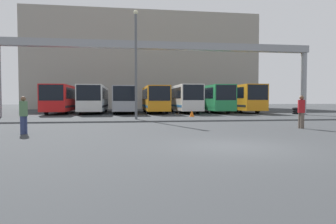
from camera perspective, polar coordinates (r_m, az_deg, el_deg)
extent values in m
plane|color=#2D3033|center=(10.18, 12.62, -6.50)|extent=(200.00, 200.00, 0.00)
cube|color=gray|center=(58.61, -4.75, 9.20)|extent=(41.52, 12.00, 17.20)
cylinder|color=gray|center=(34.39, 24.41, 4.89)|extent=(0.60, 0.60, 6.45)
cube|color=gray|center=(29.62, -1.19, 12.52)|extent=(30.44, 0.80, 0.70)
cube|color=red|center=(37.14, -19.37, 2.49)|extent=(2.54, 11.43, 2.81)
cube|color=black|center=(31.58, -21.37, 3.45)|extent=(2.33, 0.06, 1.57)
cube|color=black|center=(37.15, -19.38, 3.28)|extent=(2.57, 9.72, 1.18)
cube|color=black|center=(37.15, -19.35, 1.10)|extent=(2.57, 10.86, 0.24)
cylinder|color=black|center=(34.27, -22.19, 0.36)|extent=(0.28, 0.98, 0.98)
cylinder|color=black|center=(33.81, -18.54, 0.39)|extent=(0.28, 0.98, 0.98)
cylinder|color=black|center=(40.51, -20.02, 0.67)|extent=(0.28, 0.98, 0.98)
cylinder|color=black|center=(40.12, -16.91, 0.69)|extent=(0.28, 0.98, 0.98)
cube|color=silver|center=(36.93, -13.82, 2.55)|extent=(2.59, 12.05, 2.81)
cube|color=black|center=(30.97, -14.90, 3.56)|extent=(2.39, 0.06, 1.57)
cube|color=black|center=(36.94, -13.82, 3.36)|extent=(2.62, 10.24, 1.18)
cube|color=black|center=(36.93, -13.80, 1.16)|extent=(2.62, 11.44, 0.24)
cylinder|color=black|center=(33.73, -16.27, 0.41)|extent=(0.28, 0.98, 0.98)
cylinder|color=black|center=(33.49, -12.41, 0.43)|extent=(0.28, 0.98, 0.98)
cylinder|color=black|center=(40.42, -14.94, 0.72)|extent=(0.28, 0.98, 0.98)
cylinder|color=black|center=(40.22, -11.72, 0.74)|extent=(0.28, 0.98, 0.98)
cube|color=#999EA5|center=(36.80, -8.25, 2.53)|extent=(2.55, 12.14, 2.73)
cube|color=black|center=(30.76, -8.25, 3.51)|extent=(2.35, 0.06, 1.53)
cube|color=black|center=(36.81, -8.25, 3.31)|extent=(2.58, 10.32, 1.14)
cube|color=#1966B2|center=(36.81, -8.24, 1.18)|extent=(2.58, 11.53, 0.24)
cylinder|color=black|center=(33.44, -10.15, 0.46)|extent=(0.28, 0.99, 0.99)
cylinder|color=black|center=(33.44, -6.32, 0.49)|extent=(0.28, 0.99, 0.99)
cylinder|color=black|center=(40.23, -9.83, 0.77)|extent=(0.28, 0.99, 0.99)
cylinder|color=black|center=(40.23, -6.65, 0.79)|extent=(0.28, 0.99, 0.99)
cube|color=orange|center=(35.94, -2.53, 2.59)|extent=(2.44, 10.04, 2.76)
cube|color=black|center=(30.97, -1.60, 3.57)|extent=(2.25, 0.06, 1.54)
cube|color=black|center=(35.94, -2.53, 3.39)|extent=(2.47, 8.54, 1.16)
cube|color=#1966B2|center=(35.94, -2.52, 1.18)|extent=(2.47, 9.54, 0.24)
cylinder|color=black|center=(33.06, -3.87, 0.55)|extent=(0.28, 1.09, 1.09)
cylinder|color=black|center=(33.29, -0.22, 0.57)|extent=(0.28, 1.09, 1.09)
cylinder|color=black|center=(38.66, -4.51, 0.81)|extent=(0.28, 1.09, 1.09)
cylinder|color=black|center=(38.86, -1.38, 0.82)|extent=(0.28, 1.09, 1.09)
cube|color=silver|center=(36.73, 3.00, 2.70)|extent=(2.42, 10.57, 2.92)
cube|color=black|center=(31.59, 4.87, 3.75)|extent=(2.22, 0.06, 1.63)
cube|color=black|center=(36.74, 3.00, 3.55)|extent=(2.45, 8.99, 1.23)
cube|color=#1966B2|center=(36.73, 3.00, 1.25)|extent=(2.45, 10.04, 0.24)
cylinder|color=black|center=(33.64, 2.23, 0.53)|extent=(0.28, 1.02, 1.02)
cylinder|color=black|center=(34.08, 5.70, 0.54)|extent=(0.28, 1.02, 1.02)
cylinder|color=black|center=(39.47, 0.66, 0.79)|extent=(0.28, 1.02, 1.02)
cylinder|color=black|center=(39.85, 3.64, 0.80)|extent=(0.28, 1.02, 1.02)
cube|color=#268C4C|center=(37.62, 8.35, 2.66)|extent=(2.44, 10.63, 2.90)
cube|color=black|center=(32.59, 11.03, 3.65)|extent=(2.25, 0.06, 1.63)
cube|color=black|center=(37.63, 8.36, 3.48)|extent=(2.47, 9.03, 1.22)
cube|color=#268C4C|center=(37.62, 8.34, 1.25)|extent=(2.47, 10.09, 0.24)
cylinder|color=black|center=(34.48, 8.06, 0.51)|extent=(0.28, 0.97, 0.97)
cylinder|color=black|center=(35.14, 11.39, 0.52)|extent=(0.28, 0.97, 0.97)
cylinder|color=black|center=(40.22, 5.68, 0.77)|extent=(0.28, 0.97, 0.97)
cylinder|color=black|center=(40.79, 8.57, 0.78)|extent=(0.28, 0.97, 0.97)
cube|color=orange|center=(39.09, 13.26, 2.66)|extent=(2.53, 11.26, 2.97)
cube|color=black|center=(33.94, 16.75, 3.62)|extent=(2.33, 0.06, 1.66)
cube|color=black|center=(39.10, 13.27, 3.47)|extent=(2.56, 9.57, 1.25)
cube|color=black|center=(39.09, 13.24, 1.27)|extent=(2.56, 10.70, 0.24)
cylinder|color=black|center=(35.77, 13.44, 0.52)|extent=(0.28, 0.95, 0.95)
cylinder|color=black|center=(36.64, 16.66, 0.52)|extent=(0.28, 0.95, 0.95)
cylinder|color=black|center=(41.69, 10.24, 0.79)|extent=(0.28, 0.95, 0.95)
cylinder|color=black|center=(42.44, 13.07, 0.79)|extent=(0.28, 0.95, 0.95)
cylinder|color=brown|center=(17.90, 23.85, -1.49)|extent=(0.19, 0.19, 0.85)
cylinder|color=brown|center=(17.77, 24.21, -1.52)|extent=(0.19, 0.19, 0.85)
cylinder|color=#A5191E|center=(17.80, 24.07, 1.00)|extent=(0.37, 0.37, 0.71)
sphere|color=brown|center=(17.80, 24.10, 2.51)|extent=(0.23, 0.23, 0.23)
cylinder|color=navy|center=(15.02, -26.00, -2.29)|extent=(0.19, 0.19, 0.81)
cylinder|color=navy|center=(15.13, -25.57, -2.25)|extent=(0.19, 0.19, 0.81)
cylinder|color=#4C724C|center=(15.04, -25.83, 0.57)|extent=(0.36, 0.36, 0.68)
sphere|color=brown|center=(15.03, -25.86, 2.28)|extent=(0.22, 0.22, 0.22)
cone|color=orange|center=(27.73, 4.57, -0.29)|extent=(0.44, 0.44, 0.60)
torus|color=black|center=(35.72, 23.37, -0.18)|extent=(1.04, 1.04, 0.24)
torus|color=black|center=(35.71, 23.38, 0.21)|extent=(1.04, 1.04, 0.24)
torus|color=black|center=(35.71, 23.38, 0.59)|extent=(1.04, 1.04, 0.24)
cylinder|color=#595B60|center=(24.23, -6.13, 8.50)|extent=(0.20, 0.20, 8.34)
sphere|color=beige|center=(25.06, -6.17, 18.36)|extent=(0.36, 0.36, 0.36)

